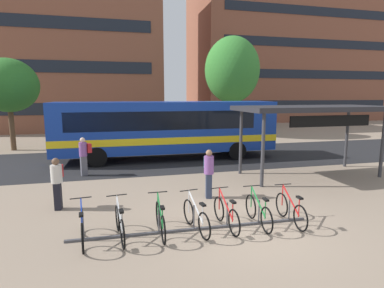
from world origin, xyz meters
name	(u,v)px	position (x,y,z in m)	size (l,w,h in m)	color
ground	(249,225)	(0.00, 0.00, 0.00)	(200.00, 200.00, 0.00)	gray
bus_lane_asphalt	(181,158)	(0.00, 9.37, 0.00)	(80.00, 7.20, 0.01)	#232326
city_bus	(168,127)	(-0.70, 9.37, 1.78)	(12.05, 2.67, 3.20)	#14389E
bike_rack	(194,227)	(-1.56, 0.04, 0.09)	(6.48, 0.23, 0.70)	#47474C
parked_bicycle_blue_0	(82,228)	(-4.34, 0.00, 0.38)	(0.52, 1.72, 0.99)	black
parked_bicycle_white_1	(120,224)	(-3.46, 0.00, 0.38)	(0.52, 1.72, 0.99)	black
parked_bicycle_green_2	(160,220)	(-2.45, -0.01, 0.38)	(0.52, 1.72, 0.99)	black
parked_bicycle_white_3	(196,217)	(-1.52, -0.03, 0.38)	(0.52, 1.71, 0.99)	black
parked_bicycle_red_4	(226,214)	(-0.68, -0.02, 0.38)	(0.52, 1.72, 0.99)	black
parked_bicycle_green_5	(258,212)	(0.24, -0.07, 0.38)	(0.52, 1.72, 0.99)	black
parked_bicycle_red_6	(291,210)	(1.19, -0.15, 0.38)	(0.52, 1.72, 0.99)	black
transit_shelter	(313,111)	(4.82, 4.27, 2.89)	(6.53, 3.00, 3.09)	#38383D
commuter_red_pack_0	(57,180)	(-5.32, 2.55, 0.95)	(0.35, 0.53, 1.65)	black
commuter_teal_pack_1	(209,170)	(-0.41, 2.49, 0.99)	(0.39, 0.56, 1.71)	#2D3851
commuter_red_pack_2	(84,154)	(-4.92, 6.64, 0.99)	(0.60, 0.47, 1.72)	#565660
street_tree_0	(232,70)	(6.29, 17.85, 5.69)	(4.69, 4.69, 8.51)	brown
street_tree_1	(8,86)	(-10.08, 14.45, 4.16)	(3.68, 3.68, 5.87)	brown
building_left_wing	(63,39)	(-8.86, 29.60, 9.59)	(20.11, 12.90, 19.19)	brown
building_right_wing	(285,53)	(21.22, 35.11, 9.77)	(27.16, 13.34, 19.54)	brown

